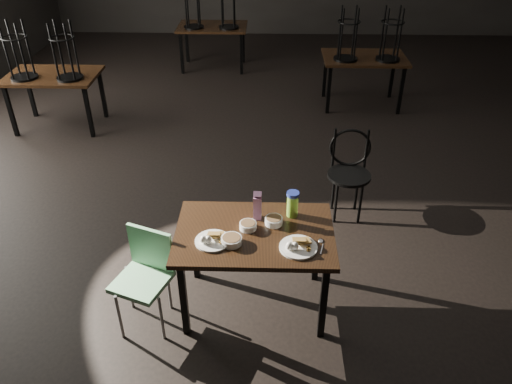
{
  "coord_description": "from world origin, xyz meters",
  "views": [
    {
      "loc": [
        -0.42,
        -5.07,
        3.05
      ],
      "look_at": [
        -0.52,
        -1.69,
        0.85
      ],
      "focal_mm": 35.0,
      "sensor_mm": 36.0,
      "label": 1
    }
  ],
  "objects_px": {
    "juice_carton": "(258,206)",
    "water_bottle": "(293,204)",
    "bentwood_chair": "(349,167)",
    "school_chair": "(145,271)",
    "main_table": "(255,240)"
  },
  "relations": [
    {
      "from": "water_bottle",
      "to": "bentwood_chair",
      "type": "height_order",
      "value": "water_bottle"
    },
    {
      "from": "juice_carton",
      "to": "school_chair",
      "type": "relative_size",
      "value": 0.31
    },
    {
      "from": "main_table",
      "to": "juice_carton",
      "type": "height_order",
      "value": "juice_carton"
    },
    {
      "from": "main_table",
      "to": "school_chair",
      "type": "height_order",
      "value": "school_chair"
    },
    {
      "from": "juice_carton",
      "to": "water_bottle",
      "type": "bearing_deg",
      "value": 8.79
    },
    {
      "from": "bentwood_chair",
      "to": "school_chair",
      "type": "relative_size",
      "value": 1.12
    },
    {
      "from": "main_table",
      "to": "bentwood_chair",
      "type": "distance_m",
      "value": 1.64
    },
    {
      "from": "juice_carton",
      "to": "main_table",
      "type": "bearing_deg",
      "value": -95.59
    },
    {
      "from": "bentwood_chair",
      "to": "school_chair",
      "type": "distance_m",
      "value": 2.31
    },
    {
      "from": "bentwood_chair",
      "to": "school_chair",
      "type": "bearing_deg",
      "value": -134.85
    },
    {
      "from": "water_bottle",
      "to": "main_table",
      "type": "bearing_deg",
      "value": -142.34
    },
    {
      "from": "water_bottle",
      "to": "school_chair",
      "type": "relative_size",
      "value": 0.27
    },
    {
      "from": "main_table",
      "to": "school_chair",
      "type": "xyz_separation_m",
      "value": [
        -0.82,
        -0.17,
        -0.18
      ]
    },
    {
      "from": "water_bottle",
      "to": "bentwood_chair",
      "type": "relative_size",
      "value": 0.24
    },
    {
      "from": "juice_carton",
      "to": "bentwood_chair",
      "type": "relative_size",
      "value": 0.27
    }
  ]
}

